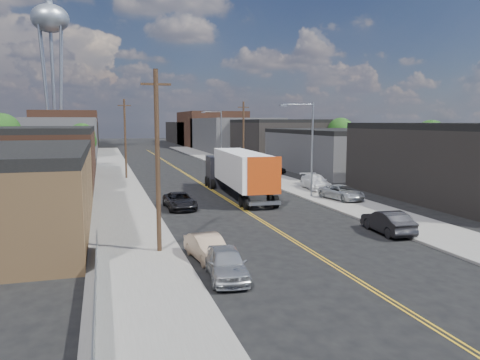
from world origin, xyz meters
TOP-DOWN VIEW (x-y plane):
  - ground at (0.00, 60.00)m, footprint 260.00×260.00m
  - centerline at (0.00, 45.00)m, footprint 0.32×120.00m
  - sidewalk_left at (-9.50, 45.00)m, footprint 5.00×140.00m
  - sidewalk_right at (9.50, 45.00)m, footprint 5.00×140.00m
  - warehouse_brown at (-18.00, 44.00)m, footprint 12.00×26.00m
  - industrial_right_a at (21.99, 20.00)m, footprint 14.00×22.00m
  - industrial_right_b at (22.00, 46.00)m, footprint 14.00×24.00m
  - industrial_right_c at (22.00, 72.00)m, footprint 14.00×22.00m
  - skyline_left_a at (-20.00, 95.00)m, footprint 16.00×30.00m
  - skyline_right_a at (20.00, 95.00)m, footprint 16.00×30.00m
  - skyline_left_b at (-20.00, 120.00)m, footprint 16.00×26.00m
  - skyline_right_b at (20.00, 120.00)m, footprint 16.00×26.00m
  - skyline_left_c at (-20.00, 140.00)m, footprint 16.00×40.00m
  - skyline_right_c at (20.00, 140.00)m, footprint 16.00×40.00m
  - water_tower at (-22.00, 110.00)m, footprint 9.00×9.00m
  - streetlight_near at (7.60, 25.00)m, footprint 3.39×0.25m
  - streetlight_far at (7.60, 60.00)m, footprint 3.39×0.25m
  - utility_pole_left_near at (-8.20, 10.00)m, footprint 1.60×0.26m
  - utility_pole_left_far at (-8.20, 45.00)m, footprint 1.60×0.26m
  - utility_pole_right at (8.20, 48.00)m, footprint 1.60×0.26m
  - chainlink_fence at (-11.50, 3.50)m, footprint 0.05×16.00m
  - tree_left_mid at (-23.94, 55.00)m, footprint 5.10×5.04m
  - tree_left_far at (-13.94, 62.00)m, footprint 4.35×4.20m
  - tree_right_near at (30.06, 36.00)m, footprint 4.60×4.48m
  - tree_right_far at (30.06, 60.00)m, footprint 4.85×4.76m
  - semi_truck at (1.50, 28.42)m, footprint 3.65×16.94m
  - car_left_a at (-5.72, 4.92)m, footprint 2.17×4.47m
  - car_left_b at (-5.92, 8.00)m, footprint 1.92×4.22m
  - car_left_c at (-5.00, 22.80)m, footprint 2.40×4.96m
  - car_right_oncoming at (6.60, 10.47)m, footprint 1.92×4.69m
  - car_right_lot_a at (9.81, 22.41)m, footprint 3.16×5.10m
  - car_right_lot_b at (10.42, 29.21)m, footprint 2.65×5.43m
  - car_right_lot_c at (11.00, 44.17)m, footprint 3.49×4.77m

SIDE VIEW (x-z plane):
  - ground at x=0.00m, z-range 0.00..0.00m
  - centerline at x=0.00m, z-range 0.00..0.01m
  - sidewalk_left at x=-9.50m, z-range 0.00..0.15m
  - sidewalk_right at x=9.50m, z-range 0.00..0.15m
  - chainlink_fence at x=-11.50m, z-range 0.04..1.27m
  - car_left_b at x=-5.92m, z-range 0.00..1.34m
  - car_left_c at x=-5.00m, z-range 0.00..1.36m
  - car_left_a at x=-5.72m, z-range 0.00..1.47m
  - car_right_oncoming at x=6.60m, z-range 0.00..1.51m
  - car_right_lot_a at x=9.81m, z-range 0.15..1.47m
  - car_right_lot_c at x=11.00m, z-range 0.15..1.66m
  - car_right_lot_b at x=10.42m, z-range 0.15..1.67m
  - semi_truck at x=1.50m, z-range 0.31..4.71m
  - industrial_right_b at x=22.00m, z-range 0.00..6.10m
  - warehouse_brown at x=-18.00m, z-range 0.00..6.60m
  - skyline_left_c at x=-20.00m, z-range 0.00..7.00m
  - skyline_right_c at x=20.00m, z-range 0.00..7.00m
  - industrial_right_a at x=21.99m, z-range 0.00..7.10m
  - industrial_right_c at x=22.00m, z-range 0.00..7.60m
  - skyline_left_a at x=-20.00m, z-range 0.00..8.00m
  - skyline_right_a at x=20.00m, z-range 0.00..8.00m
  - tree_left_far at x=-13.94m, z-range 1.08..8.05m
  - tree_right_near at x=30.06m, z-range 1.15..8.59m
  - skyline_left_b at x=-20.00m, z-range 0.00..10.00m
  - skyline_right_b at x=20.00m, z-range 0.00..10.00m
  - utility_pole_left_near at x=-8.20m, z-range 0.14..10.14m
  - utility_pole_left_far at x=-8.20m, z-range 0.14..10.14m
  - utility_pole_right at x=8.20m, z-range 0.14..10.14m
  - tree_right_far at x=30.06m, z-range 1.22..9.13m
  - streetlight_near at x=7.60m, z-range 0.83..9.83m
  - streetlight_far at x=7.60m, z-range 0.83..9.83m
  - tree_left_mid at x=-23.94m, z-range 1.30..9.67m
  - water_tower at x=-22.00m, z-range 12.20..49.10m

